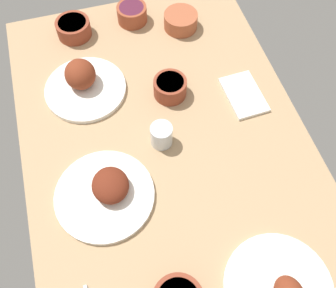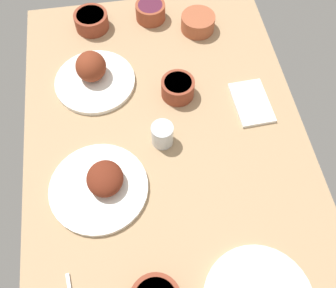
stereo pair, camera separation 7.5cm
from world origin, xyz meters
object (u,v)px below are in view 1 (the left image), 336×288
Objects in this scene: plate_center_main at (83,82)px; bowl_potatoes at (73,28)px; bowl_cream at (170,87)px; plate_near_viewer at (107,192)px; bowl_onions at (132,13)px; bowl_pasta at (181,20)px; water_tumbler at (162,135)px; folded_napkin at (244,95)px.

plate_center_main is 26.33cm from bowl_potatoes.
plate_near_viewer is at bearing -42.37° from bowl_cream.
bowl_onions is 18.83cm from bowl_pasta.
bowl_potatoes is at bearing 177.86° from plate_center_main.
bowl_pasta is at bearing 156.39° from water_tumbler.
bowl_cream is at bearing 69.43° from plate_center_main.
bowl_cream is at bearing 137.63° from plate_near_viewer.
plate_near_viewer is 3.75× the size of water_tumbler.
plate_near_viewer is 72.89cm from bowl_onions.
plate_center_main is 3.55× the size of water_tumbler.
water_tumbler is (47.20, -20.63, 0.62)cm from bowl_pasta.
folded_napkin is at bearing 70.46° from plate_center_main.
plate_near_viewer reaches higher than bowl_potatoes.
bowl_pasta is 1.62× the size of water_tumbler.
bowl_cream reaches higher than bowl_pasta.
bowl_onions is at bearing -116.81° from bowl_pasta.
water_tumbler is (55.69, -3.83, 0.40)cm from bowl_onions.
water_tumbler is at bearing -3.93° from bowl_onions.
bowl_pasta is (-19.16, 40.40, 0.06)cm from plate_center_main.
bowl_potatoes reaches higher than folded_napkin.
water_tumbler is (-13.12, 20.18, 1.71)cm from plate_near_viewer.
bowl_potatoes is at bearing -131.43° from folded_napkin.
bowl_pasta is at bearing 145.92° from plate_near_viewer.
bowl_onions is 1.45× the size of water_tumbler.
folded_napkin is (44.58, 50.51, -2.74)cm from bowl_potatoes.
bowl_pasta reaches higher than folded_napkin.
bowl_onions is 0.90× the size of bowl_potatoes.
folded_napkin is at bearing 31.27° from bowl_onions.
bowl_onions is at bearing -148.73° from folded_napkin.
bowl_onions is 53.81cm from folded_napkin.
bowl_potatoes is at bearing -86.61° from bowl_onions.
plate_center_main reaches higher than folded_napkin.
bowl_cream is 32.17cm from bowl_pasta.
bowl_potatoes is (-26.31, 0.98, 0.12)cm from plate_center_main.
plate_center_main reaches higher than plate_near_viewer.
bowl_pasta is at bearing 156.68° from bowl_cream.
bowl_onions and bowl_cream have the same top height.
bowl_cream is at bearing 155.91° from water_tumbler.
bowl_potatoes reaches higher than bowl_pasta.
bowl_cream is at bearing -108.32° from folded_napkin.
bowl_onions is 0.89× the size of bowl_pasta.
water_tumbler is (17.65, -7.89, 0.41)cm from bowl_cream.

